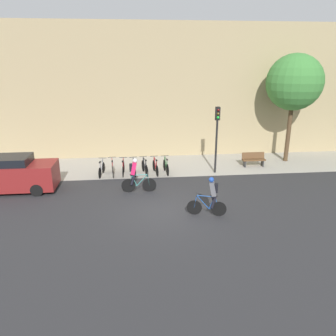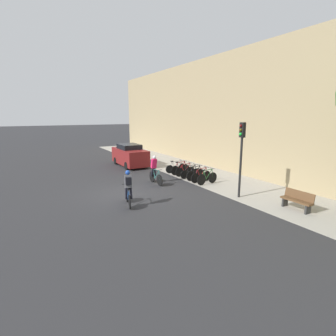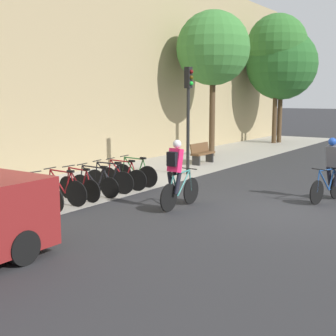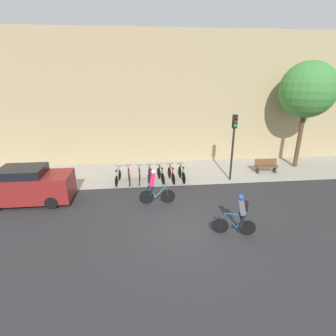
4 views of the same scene
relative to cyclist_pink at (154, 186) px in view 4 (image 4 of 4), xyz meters
name	(u,v)px [view 4 (image 4 of 4)]	position (x,y,z in m)	size (l,w,h in m)	color
ground	(186,229)	(1.20, -2.46, -0.95)	(200.00, 200.00, 0.00)	#2B2B2D
kerb_strip	(169,172)	(1.20, 4.29, -0.94)	(44.00, 4.50, 0.01)	#A39E93
building_facade	(165,99)	(1.20, 6.84, 3.49)	(44.00, 0.60, 8.86)	tan
cyclist_pink	(154,186)	(0.00, 0.00, 0.00)	(1.78, 0.46, 1.80)	black
cyclist_grey	(240,214)	(3.22, -3.02, 0.00)	(1.68, 0.59, 1.77)	black
parked_bike_0	(118,177)	(-1.97, 2.80, -0.56)	(0.46, 1.63, 0.95)	black
parked_bike_1	(129,176)	(-1.33, 2.80, -0.54)	(0.46, 1.66, 0.98)	black
parked_bike_2	(140,176)	(-0.70, 2.80, -0.56)	(0.46, 1.60, 0.96)	black
parked_bike_3	(150,176)	(-0.07, 2.79, -0.56)	(0.46, 1.66, 0.94)	black
parked_bike_4	(161,175)	(0.57, 2.80, -0.54)	(0.48, 1.64, 0.98)	black
parked_bike_5	(171,175)	(1.20, 2.80, -0.55)	(0.46, 1.72, 0.97)	black
parked_bike_6	(182,174)	(1.83, 2.80, -0.54)	(0.46, 1.66, 0.98)	black
traffic_light_pole	(234,136)	(4.78, 2.61, 1.77)	(0.26, 0.30, 3.94)	black
bench	(266,166)	(7.50, 3.57, -0.48)	(1.46, 0.44, 0.89)	brown
parked_car	(27,186)	(-6.24, 0.81, -0.05)	(4.30, 1.84, 1.85)	maroon
street_tree_0	(308,90)	(10.09, 4.52, 4.18)	(3.51, 3.51, 6.90)	#4C3823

